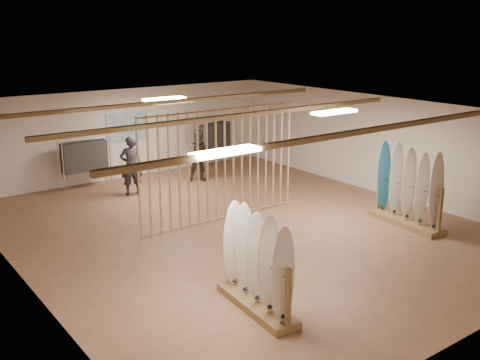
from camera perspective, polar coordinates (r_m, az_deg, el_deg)
floor at (r=13.47m, az=0.00°, el=-4.93°), size 12.00×12.00×0.00m
ceiling at (r=12.77m, az=0.00°, el=6.94°), size 12.00×12.00×0.00m
wall_back at (r=18.11m, az=-11.40°, el=4.67°), size 12.00×0.00×12.00m
wall_front at (r=9.19m, az=23.02°, el=-6.81°), size 12.00×0.00×12.00m
wall_left at (r=10.96m, az=-21.55°, el=-3.12°), size 0.00×12.00×12.00m
wall_right at (r=16.44m, az=14.18°, el=3.43°), size 0.00×12.00×12.00m
ceiling_slats at (r=12.78m, az=0.00°, el=6.58°), size 9.50×6.12×0.10m
light_panels at (r=12.78m, az=0.00°, el=6.67°), size 1.20×0.35×0.06m
bamboo_partition at (r=13.68m, az=-1.99°, el=1.52°), size 4.45×0.05×2.78m
poster at (r=18.06m, az=-11.40°, el=5.28°), size 1.40×0.03×0.90m
rack_left at (r=9.58m, az=1.73°, el=-9.66°), size 0.69×1.96×1.83m
rack_right at (r=14.09m, az=16.66°, el=-1.83°), size 0.74×2.09×1.95m
clothing_rack_a at (r=17.02m, az=-15.53°, el=2.33°), size 1.43×0.37×1.53m
clothing_rack_b at (r=19.06m, az=-2.68°, el=4.39°), size 1.44×0.78×1.60m
shopper_a at (r=16.15m, az=-11.02°, el=1.85°), size 0.80×0.63×1.94m
shopper_b at (r=17.27m, az=-4.07°, el=2.80°), size 1.10×1.01×1.85m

